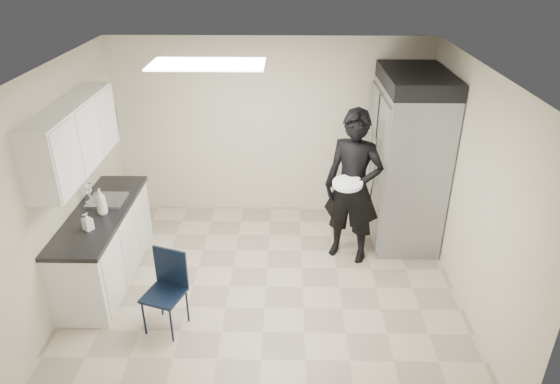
{
  "coord_description": "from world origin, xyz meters",
  "views": [
    {
      "loc": [
        0.25,
        -4.84,
        3.72
      ],
      "look_at": [
        0.16,
        0.2,
        1.18
      ],
      "focal_mm": 32.0,
      "sensor_mm": 36.0,
      "label": 1
    }
  ],
  "objects_px": {
    "lower_counter": "(105,246)",
    "man_tuxedo": "(353,188)",
    "folding_chair": "(164,295)",
    "commercial_fridge": "(406,165)"
  },
  "relations": [
    {
      "from": "lower_counter",
      "to": "man_tuxedo",
      "type": "distance_m",
      "value": 3.1
    },
    {
      "from": "folding_chair",
      "to": "man_tuxedo",
      "type": "relative_size",
      "value": 0.44
    },
    {
      "from": "commercial_fridge",
      "to": "man_tuxedo",
      "type": "distance_m",
      "value": 0.96
    },
    {
      "from": "lower_counter",
      "to": "man_tuxedo",
      "type": "xyz_separation_m",
      "value": [
        3.01,
        0.5,
        0.56
      ]
    },
    {
      "from": "folding_chair",
      "to": "man_tuxedo",
      "type": "xyz_separation_m",
      "value": [
        2.09,
        1.42,
        0.56
      ]
    },
    {
      "from": "lower_counter",
      "to": "commercial_fridge",
      "type": "bearing_deg",
      "value": 15.88
    },
    {
      "from": "lower_counter",
      "to": "man_tuxedo",
      "type": "relative_size",
      "value": 0.96
    },
    {
      "from": "commercial_fridge",
      "to": "man_tuxedo",
      "type": "xyz_separation_m",
      "value": [
        -0.77,
        -0.58,
        -0.06
      ]
    },
    {
      "from": "folding_chair",
      "to": "commercial_fridge",
      "type": "bearing_deg",
      "value": 53.9
    },
    {
      "from": "man_tuxedo",
      "to": "lower_counter",
      "type": "bearing_deg",
      "value": -146.69
    }
  ]
}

